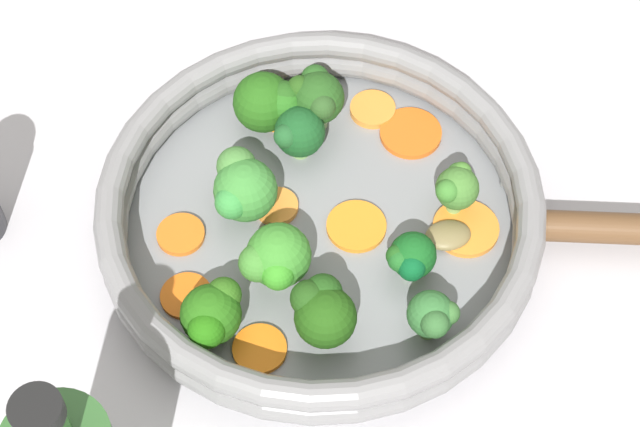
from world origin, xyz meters
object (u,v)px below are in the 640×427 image
(carrot_slice_7, at_px, (411,133))
(broccoli_floret_8, at_px, (298,132))
(carrot_slice_1, at_px, (181,234))
(mushroom_piece_1, at_px, (448,235))
(skillet, at_px, (320,230))
(broccoli_floret_9, at_px, (317,96))
(broccoli_floret_5, at_px, (410,258))
(carrot_slice_5, at_px, (466,228))
(carrot_slice_0, at_px, (356,226))
(carrot_slice_2, at_px, (281,111))
(broccoli_floret_3, at_px, (323,311))
(carrot_slice_4, at_px, (373,109))
(broccoli_floret_1, at_px, (433,316))
(carrot_slice_6, at_px, (275,208))
(mushroom_piece_0, at_px, (235,188))
(broccoli_floret_0, at_px, (242,188))
(broccoli_floret_6, at_px, (269,102))
(broccoli_floret_4, at_px, (456,187))
(broccoli_floret_2, at_px, (212,315))
(broccoli_floret_7, at_px, (275,259))
(carrot_slice_8, at_px, (186,296))
(carrot_slice_3, at_px, (260,349))

(carrot_slice_7, height_order, broccoli_floret_8, broccoli_floret_8)
(carrot_slice_1, height_order, mushroom_piece_1, mushroom_piece_1)
(skillet, distance_m, broccoli_floret_9, 0.10)
(broccoli_floret_5, bearing_deg, carrot_slice_5, 155.96)
(carrot_slice_0, distance_m, broccoli_floret_9, 0.10)
(skillet, bearing_deg, carrot_slice_2, -139.08)
(broccoli_floret_3, xyz_separation_m, broccoli_floret_5, (-0.07, 0.03, -0.01))
(carrot_slice_2, distance_m, carrot_slice_4, 0.07)
(carrot_slice_4, bearing_deg, mushroom_piece_1, 48.07)
(broccoli_floret_1, bearing_deg, broccoli_floret_3, -65.29)
(carrot_slice_6, relative_size, mushroom_piece_0, 1.07)
(carrot_slice_7, xyz_separation_m, broccoli_floret_0, (0.11, -0.08, 0.03))
(broccoli_floret_6, bearing_deg, skillet, 47.16)
(skillet, distance_m, broccoli_floret_0, 0.07)
(carrot_slice_5, relative_size, broccoli_floret_5, 1.23)
(broccoli_floret_0, distance_m, broccoli_floret_3, 0.11)
(broccoli_floret_4, distance_m, mushroom_piece_0, 0.16)
(skillet, distance_m, carrot_slice_5, 0.10)
(broccoli_floret_2, height_order, mushroom_piece_1, broccoli_floret_2)
(carrot_slice_0, relative_size, mushroom_piece_0, 1.45)
(broccoli_floret_7, bearing_deg, carrot_slice_7, 167.46)
(carrot_slice_1, xyz_separation_m, broccoli_floret_0, (-0.04, 0.03, 0.03))
(carrot_slice_0, distance_m, broccoli_floret_5, 0.06)
(carrot_slice_7, height_order, mushroom_piece_0, mushroom_piece_0)
(carrot_slice_6, height_order, broccoli_floret_3, broccoli_floret_3)
(broccoli_floret_7, bearing_deg, broccoli_floret_8, -162.03)
(carrot_slice_8, relative_size, broccoli_floret_0, 0.69)
(broccoli_floret_0, distance_m, broccoli_floret_9, 0.10)
(carrot_slice_0, bearing_deg, carrot_slice_5, 113.55)
(broccoli_floret_2, bearing_deg, carrot_slice_6, -176.18)
(broccoli_floret_3, bearing_deg, carrot_slice_6, -136.45)
(mushroom_piece_1, bearing_deg, broccoli_floret_1, 12.20)
(carrot_slice_1, distance_m, broccoli_floret_0, 0.06)
(broccoli_floret_4, bearing_deg, carrot_slice_4, -124.15)
(broccoli_floret_2, xyz_separation_m, broccoli_floret_6, (-0.17, -0.05, 0.00))
(carrot_slice_3, distance_m, carrot_slice_8, 0.07)
(broccoli_floret_8, bearing_deg, carrot_slice_5, 84.76)
(broccoli_floret_2, xyz_separation_m, broccoli_floret_3, (-0.03, 0.07, 0.01))
(carrot_slice_0, distance_m, broccoli_floret_6, 0.12)
(carrot_slice_1, distance_m, broccoli_floret_5, 0.16)
(mushroom_piece_1, bearing_deg, carrot_slice_7, -142.06)
(broccoli_floret_4, bearing_deg, broccoli_floret_1, 12.47)
(carrot_slice_0, distance_m, broccoli_floret_3, 0.09)
(broccoli_floret_3, bearing_deg, mushroom_piece_0, -126.60)
(carrot_slice_2, bearing_deg, carrot_slice_0, 52.59)
(broccoli_floret_9, bearing_deg, carrot_slice_7, 106.13)
(carrot_slice_1, height_order, carrot_slice_6, same)
(carrot_slice_5, xyz_separation_m, carrot_slice_8, (0.13, -0.15, -0.00))
(broccoli_floret_0, distance_m, broccoli_floret_5, 0.13)
(carrot_slice_8, bearing_deg, mushroom_piece_1, 129.43)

